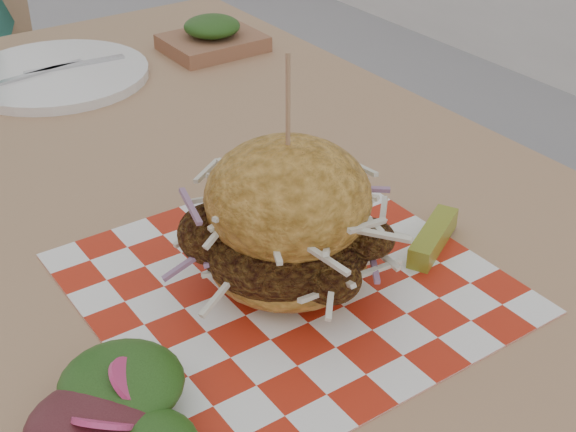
% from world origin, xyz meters
% --- Properties ---
extents(patio_table, '(0.80, 1.20, 0.75)m').
position_xyz_m(patio_table, '(-0.13, 0.19, 0.67)').
color(patio_table, tan).
rests_on(patio_table, ground).
extents(paper_liner, '(0.36, 0.36, 0.00)m').
position_xyz_m(paper_liner, '(-0.14, -0.05, 0.75)').
color(paper_liner, red).
rests_on(paper_liner, patio_table).
extents(sandwich, '(0.20, 0.20, 0.23)m').
position_xyz_m(sandwich, '(-0.14, -0.05, 0.81)').
color(sandwich, gold).
rests_on(sandwich, paper_liner).
extents(pickle_spear, '(0.09, 0.06, 0.02)m').
position_xyz_m(pickle_spear, '(0.02, -0.09, 0.76)').
color(pickle_spear, olive).
rests_on(pickle_spear, paper_liner).
extents(side_salad, '(0.14, 0.14, 0.05)m').
position_xyz_m(side_salad, '(-0.34, -0.15, 0.76)').
color(side_salad, '#3F1419').
rests_on(side_salad, patio_table).
extents(place_setting, '(0.27, 0.27, 0.02)m').
position_xyz_m(place_setting, '(-0.13, 0.56, 0.76)').
color(place_setting, white).
rests_on(place_setting, patio_table).
extents(kraft_tray, '(0.15, 0.12, 0.06)m').
position_xyz_m(kraft_tray, '(0.12, 0.53, 0.77)').
color(kraft_tray, '#905D41').
rests_on(kraft_tray, patio_table).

